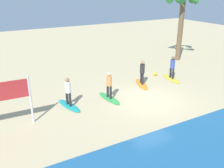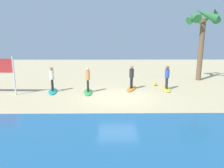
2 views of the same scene
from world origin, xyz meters
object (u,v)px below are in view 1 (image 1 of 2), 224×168
object	(u,v)px
surfboard_teal	(69,106)
palm_tree	(183,2)
surfboard_orange	(142,84)
surfboard_green	(109,98)
surfer_green	(109,83)
surfer_orange	(142,71)
surfer_teal	(68,90)
surfboard_yellow	(171,79)
surfer_yellow	(172,66)
beach_ball	(155,74)

from	to	relation	value
surfboard_teal	palm_tree	world-z (taller)	palm_tree
surfboard_orange	surfboard_teal	distance (m)	5.60
surfboard_green	surfer_green	bearing A→B (deg)	84.81
surfer_orange	surfer_teal	bearing A→B (deg)	7.54
surfboard_yellow	surfer_green	bearing A→B (deg)	-73.68
surfboard_teal	surfer_teal	distance (m)	0.99
surfer_green	palm_tree	world-z (taller)	palm_tree
surfboard_orange	surfer_teal	xyz separation A→B (m)	(5.55, 0.73, 0.99)
surfer_yellow	palm_tree	size ratio (longest dim) A/B	0.26
surfer_teal	surfer_green	bearing A→B (deg)	174.81
surfer_green	surfer_teal	distance (m)	2.49
surfboard_teal	beach_ball	distance (m)	7.75
surfboard_orange	surfboard_teal	world-z (taller)	same
surfer_teal	palm_tree	world-z (taller)	palm_tree
palm_tree	beach_ball	world-z (taller)	palm_tree
surfer_orange	surfboard_green	xyz separation A→B (m)	(3.07, 0.96, -0.99)
surfer_green	surfboard_yellow	bearing A→B (deg)	-171.82
surfboard_green	surfer_teal	world-z (taller)	surfer_teal
surfboard_yellow	surfboard_green	bearing A→B (deg)	-73.68
surfer_orange	surfer_green	size ratio (longest dim) A/B	1.00
surfboard_yellow	surfer_green	size ratio (longest dim) A/B	1.28
surfer_green	palm_tree	size ratio (longest dim) A/B	0.26
surfboard_green	surfer_teal	distance (m)	2.68
surfer_green	surfer_orange	bearing A→B (deg)	-162.65
surfboard_yellow	surfboard_teal	bearing A→B (deg)	-77.75
surfboard_yellow	surfer_yellow	xyz separation A→B (m)	(-0.00, 0.00, 0.99)
surfboard_orange	palm_tree	bearing A→B (deg)	136.48
surfboard_orange	surfboard_green	distance (m)	3.22
surfer_yellow	surfboard_orange	world-z (taller)	surfer_yellow
surfer_green	surfboard_teal	bearing A→B (deg)	-5.19
surfer_green	surfer_yellow	bearing A→B (deg)	-171.82
surfboard_orange	surfer_orange	distance (m)	0.99
surfer_orange	surfboard_teal	size ratio (longest dim) A/B	0.78
surfer_yellow	surfboard_green	distance (m)	5.75
surfboard_yellow	beach_ball	world-z (taller)	beach_ball
surfer_yellow	surfboard_teal	size ratio (longest dim) A/B	0.78
surfboard_orange	surfer_yellow	bearing A→B (deg)	104.58
surfer_orange	surfboard_teal	bearing A→B (deg)	7.54
surfboard_orange	surfboard_green	bearing A→B (deg)	-54.62
surfer_orange	surfer_green	world-z (taller)	same
surfboard_yellow	surfer_orange	xyz separation A→B (m)	(2.54, -0.15, 0.99)
surfer_orange	palm_tree	bearing A→B (deg)	-151.54
surfboard_green	surfer_yellow	bearing A→B (deg)	92.99
surfboard_green	surfer_orange	bearing A→B (deg)	102.16
surfboard_yellow	surfboard_orange	distance (m)	2.54
surfboard_yellow	surfboard_teal	size ratio (longest dim) A/B	1.00
surfer_green	palm_tree	bearing A→B (deg)	-154.88
surfboard_green	surfer_green	distance (m)	0.99
surfboard_orange	palm_tree	distance (m)	9.00
surfer_teal	palm_tree	size ratio (longest dim) A/B	0.26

